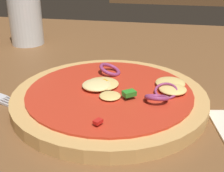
{
  "coord_description": "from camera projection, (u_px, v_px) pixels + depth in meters",
  "views": [
    {
      "loc": [
        0.07,
        -0.43,
        0.25
      ],
      "look_at": [
        -0.01,
        -0.01,
        0.05
      ],
      "focal_mm": 48.49,
      "sensor_mm": 36.0,
      "label": 1
    }
  ],
  "objects": [
    {
      "name": "dining_table",
      "position": [
        117.0,
        103.0,
        0.49
      ],
      "size": [
        1.32,
        1.03,
        0.03
      ],
      "color": "brown",
      "rests_on": "ground"
    },
    {
      "name": "pizza",
      "position": [
        111.0,
        97.0,
        0.45
      ],
      "size": [
        0.29,
        0.29,
        0.04
      ],
      "color": "tan",
      "rests_on": "dining_table"
    },
    {
      "name": "beer_glass",
      "position": [
        26.0,
        21.0,
        0.72
      ],
      "size": [
        0.08,
        0.08,
        0.12
      ],
      "color": "silver",
      "rests_on": "dining_table"
    }
  ]
}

